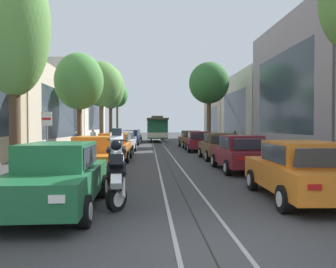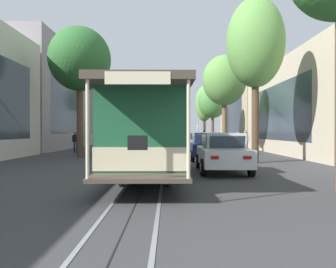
# 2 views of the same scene
# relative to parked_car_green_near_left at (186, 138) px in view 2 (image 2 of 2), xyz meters

# --- Properties ---
(ground_plane) EXTENTS (160.00, 160.00, 0.00)m
(ground_plane) POSITION_rel_parked_car_green_near_left_xyz_m (3.13, 18.68, -0.80)
(ground_plane) COLOR #38383A
(trolley_track_rails) EXTENTS (1.14, 61.55, 0.01)m
(trolley_track_rails) POSITION_rel_parked_car_green_near_left_xyz_m (3.13, 22.04, -0.79)
(trolley_track_rails) COLOR gray
(trolley_track_rails) RESTS_ON ground
(building_facade_left) EXTENTS (5.49, 53.25, 10.12)m
(building_facade_left) POSITION_rel_parked_car_green_near_left_xyz_m (-7.82, 20.72, 3.77)
(building_facade_left) COLOR tan
(building_facade_left) RESTS_ON ground
(building_facade_right) EXTENTS (5.37, 53.25, 9.76)m
(building_facade_right) POSITION_rel_parked_car_green_near_left_xyz_m (14.09, 20.01, 3.55)
(building_facade_right) COLOR #BCAD93
(building_facade_right) RESTS_ON ground
(parked_car_green_near_left) EXTENTS (2.05, 4.38, 1.58)m
(parked_car_green_near_left) POSITION_rel_parked_car_green_near_left_xyz_m (0.00, 0.00, 0.00)
(parked_car_green_near_left) COLOR #1E6038
(parked_car_green_near_left) RESTS_ON ground
(parked_car_orange_second_left) EXTENTS (2.13, 4.42, 1.58)m
(parked_car_orange_second_left) POSITION_rel_parked_car_green_near_left_xyz_m (0.02, 5.16, 0.00)
(parked_car_orange_second_left) COLOR orange
(parked_car_orange_second_left) RESTS_ON ground
(parked_car_orange_mid_left) EXTENTS (2.03, 4.37, 1.58)m
(parked_car_orange_mid_left) POSITION_rel_parked_car_green_near_left_xyz_m (0.08, 11.28, 0.00)
(parked_car_orange_mid_left) COLOR orange
(parked_car_orange_mid_left) RESTS_ON ground
(parked_car_silver_fourth_left) EXTENTS (2.12, 4.41, 1.58)m
(parked_car_silver_fourth_left) POSITION_rel_parked_car_green_near_left_xyz_m (0.12, 16.73, 0.00)
(parked_car_silver_fourth_left) COLOR #B7B7BC
(parked_car_silver_fourth_left) RESTS_ON ground
(parked_car_white_fifth_left) EXTENTS (2.13, 4.42, 1.58)m
(parked_car_white_fifth_left) POSITION_rel_parked_car_green_near_left_xyz_m (-0.08, 21.93, 0.00)
(parked_car_white_fifth_left) COLOR silver
(parked_car_white_fifth_left) RESTS_ON ground
(parked_car_navy_sixth_left) EXTENTS (2.09, 4.40, 1.58)m
(parked_car_navy_sixth_left) POSITION_rel_parked_car_green_near_left_xyz_m (0.17, 27.31, 0.00)
(parked_car_navy_sixth_left) COLOR #19234C
(parked_car_navy_sixth_left) RESTS_ON ground
(parked_car_white_far_left) EXTENTS (2.06, 4.38, 1.58)m
(parked_car_white_far_left) POSITION_rel_parked_car_green_near_left_xyz_m (0.20, 33.12, 0.00)
(parked_car_white_far_left) COLOR silver
(parked_car_white_far_left) RESTS_ON ground
(parked_car_orange_near_right) EXTENTS (2.14, 4.42, 1.58)m
(parked_car_orange_near_right) POSITION_rel_parked_car_green_near_left_xyz_m (6.15, 0.71, 0.00)
(parked_car_orange_near_right) COLOR orange
(parked_car_orange_near_right) RESTS_ON ground
(parked_car_maroon_second_right) EXTENTS (2.00, 4.36, 1.58)m
(parked_car_maroon_second_right) POSITION_rel_parked_car_green_near_left_xyz_m (6.18, 6.46, 0.00)
(parked_car_maroon_second_right) COLOR maroon
(parked_car_maroon_second_right) RESTS_ON ground
(parked_car_brown_mid_right) EXTENTS (2.03, 4.37, 1.58)m
(parked_car_brown_mid_right) POSITION_rel_parked_car_green_near_left_xyz_m (6.31, 11.60, 0.00)
(parked_car_brown_mid_right) COLOR brown
(parked_car_brown_mid_right) RESTS_ON ground
(parked_car_maroon_fourth_right) EXTENTS (2.08, 4.40, 1.58)m
(parked_car_maroon_fourth_right) POSITION_rel_parked_car_green_near_left_xyz_m (6.06, 17.91, 0.00)
(parked_car_maroon_fourth_right) COLOR maroon
(parked_car_maroon_fourth_right) RESTS_ON ground
(parked_car_brown_fifth_right) EXTENTS (2.14, 4.42, 1.58)m
(parked_car_brown_fifth_right) POSITION_rel_parked_car_green_near_left_xyz_m (6.09, 23.03, 0.00)
(parked_car_brown_fifth_right) COLOR brown
(parked_car_brown_fifth_right) RESTS_ON ground
(street_tree_kerb_left_near) EXTENTS (2.29, 1.93, 7.50)m
(street_tree_kerb_left_near) POSITION_rel_parked_car_green_near_left_xyz_m (-2.21, 3.10, 4.35)
(street_tree_kerb_left_near) COLOR #4C3826
(street_tree_kerb_left_near) RESTS_ON ground
(street_tree_kerb_left_second) EXTENTS (2.94, 2.57, 6.43)m
(street_tree_kerb_left_second) POSITION_rel_parked_car_green_near_left_xyz_m (-2.09, 12.32, 3.88)
(street_tree_kerb_left_second) COLOR brown
(street_tree_kerb_left_second) RESTS_ON ground
(street_tree_kerb_left_mid) EXTENTS (3.39, 2.96, 7.56)m
(street_tree_kerb_left_mid) POSITION_rel_parked_car_green_near_left_xyz_m (-1.94, 20.54, 4.76)
(street_tree_kerb_left_mid) COLOR brown
(street_tree_kerb_left_mid) RESTS_ON ground
(street_tree_kerb_left_fourth) EXTENTS (3.02, 3.11, 8.64)m
(street_tree_kerb_left_fourth) POSITION_rel_parked_car_green_near_left_xyz_m (-2.16, 29.07, 5.44)
(street_tree_kerb_left_fourth) COLOR #4C3826
(street_tree_kerb_left_fourth) RESTS_ON ground
(street_tree_kerb_right_near) EXTENTS (2.29, 1.92, 7.59)m
(street_tree_kerb_right_near) POSITION_rel_parked_car_green_near_left_xyz_m (8.57, 2.05, 5.03)
(street_tree_kerb_right_near) COLOR brown
(street_tree_kerb_right_near) RESTS_ON ground
(street_tree_kerb_right_second) EXTENTS (4.00, 4.33, 8.43)m
(street_tree_kerb_right_second) POSITION_rel_parked_car_green_near_left_xyz_m (8.15, 24.77, 5.51)
(street_tree_kerb_right_second) COLOR brown
(street_tree_kerb_right_second) RESTS_ON ground
(cable_car_trolley) EXTENTS (2.69, 9.16, 3.28)m
(cable_car_trolley) POSITION_rel_parked_car_green_near_left_xyz_m (3.13, 34.68, 0.86)
(cable_car_trolley) COLOR #1E5B38
(cable_car_trolley) RESTS_ON ground
(motorcycle_with_rider) EXTENTS (0.53, 1.80, 1.93)m
(motorcycle_with_rider) POSITION_rel_parked_car_green_near_left_xyz_m (1.37, 0.13, 0.21)
(motorcycle_with_rider) COLOR black
(motorcycle_with_rider) RESTS_ON ground
(pedestrian_on_left_pavement) EXTENTS (0.55, 0.42, 1.65)m
(pedestrian_on_left_pavement) POSITION_rel_parked_car_green_near_left_xyz_m (9.64, 20.33, 0.13)
(pedestrian_on_left_pavement) COLOR #282D38
(pedestrian_on_left_pavement) RESTS_ON ground
(pedestrian_on_right_pavement) EXTENTS (0.55, 0.39, 1.70)m
(pedestrian_on_right_pavement) POSITION_rel_parked_car_green_near_left_xyz_m (-3.05, 22.86, 0.17)
(pedestrian_on_right_pavement) COLOR slate
(pedestrian_on_right_pavement) RESTS_ON ground
(pedestrian_crossing_far) EXTENTS (0.55, 0.42, 1.58)m
(pedestrian_crossing_far) POSITION_rel_parked_car_green_near_left_xyz_m (-3.53, 17.91, 0.09)
(pedestrian_crossing_far) COLOR #282D38
(pedestrian_crossing_far) RESTS_ON ground
(fire_hydrant) EXTENTS (0.40, 0.22, 0.84)m
(fire_hydrant) POSITION_rel_parked_car_green_near_left_xyz_m (-1.35, 5.18, -0.38)
(fire_hydrant) COLOR red
(fire_hydrant) RESTS_ON ground
(street_sign_post) EXTENTS (0.36, 0.07, 2.54)m
(street_sign_post) POSITION_rel_parked_car_green_near_left_xyz_m (-1.38, 3.71, 0.79)
(street_sign_post) COLOR slate
(street_sign_post) RESTS_ON ground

